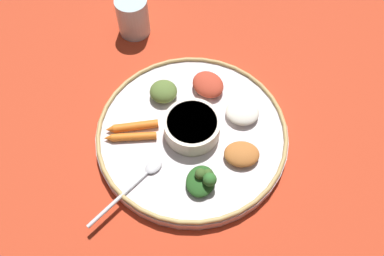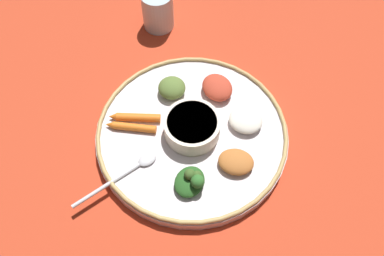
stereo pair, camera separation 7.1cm
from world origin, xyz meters
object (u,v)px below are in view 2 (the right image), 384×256
Objects in this scene: greens_pile at (191,181)px; drinking_glass at (158,12)px; carrot_outer at (131,127)px; carrot_near_spoon at (135,117)px; spoon at (128,171)px; center_bowl at (192,126)px.

drinking_glass is at bearing -174.55° from greens_pile.
greens_pile is 0.80× the size of carrot_outer.
greens_pile reaches higher than carrot_near_spoon.
spoon is 0.09m from carrot_outer.
carrot_outer is (-0.09, 0.01, 0.00)m from spoon.
center_bowl reaches higher than carrot_outer.
spoon is 0.11m from carrot_near_spoon.
center_bowl is 0.31m from drinking_glass.
drinking_glass is at bearing -170.67° from center_bowl.
carrot_near_spoon reaches higher than carrot_outer.
center_bowl is 1.04× the size of carrot_near_spoon.
spoon is 0.11m from greens_pile.
greens_pile is at bearing 73.29° from spoon.
carrot_outer is at bearing -98.26° from center_bowl.
carrot_outer is (0.02, -0.01, -0.00)m from carrot_near_spoon.
carrot_near_spoon is 0.27m from drinking_glass.
drinking_glass reaches higher than center_bowl.
carrot_near_spoon is 1.02× the size of carrot_outer.
center_bowl is 1.18× the size of drinking_glass.
carrot_outer is at bearing -140.05° from greens_pile.
spoon is 1.95× the size of greens_pile.
carrot_outer is 0.29m from drinking_glass.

